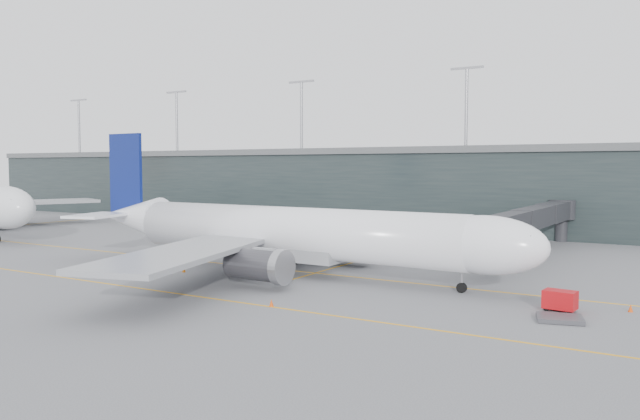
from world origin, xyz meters
The scene contains 17 objects.
ground centered at (0.00, 0.00, 0.00)m, with size 320.00×320.00×0.00m, color #59595E.
taxiline_a centered at (0.00, -4.00, 0.01)m, with size 160.00×0.25×0.02m, color orange.
taxiline_b centered at (0.00, -20.00, 0.01)m, with size 160.00×0.25×0.02m, color orange.
taxiline_lead_main centered at (5.00, 20.00, 0.01)m, with size 0.25×60.00×0.02m, color orange.
taxiline_lead_adj centered at (-75.00, 20.00, 0.01)m, with size 0.25×60.00×0.02m, color orange.
terminal centered at (0.00, 58.00, 7.62)m, with size 240.00×36.00×29.00m.
main_aircraft centered at (2.66, -5.81, 4.47)m, with size 56.68×53.39×15.93m.
jet_bridge centered at (22.31, 24.51, 4.86)m, with size 4.59×42.81×6.49m.
gse_cart centered at (31.37, -9.32, 0.94)m, with size 2.65×1.86×1.70m.
baggage_dolly centered at (31.95, -12.65, 0.20)m, with size 3.31×2.65×0.33m, color #3B3B40.
uld_a centered at (-4.02, 10.77, 0.85)m, with size 1.91×1.60×1.61m.
uld_b centered at (-1.98, 11.50, 0.92)m, with size 2.23×1.95×1.76m.
uld_c centered at (-0.82, 11.04, 1.05)m, with size 2.36×1.97×1.99m.
cone_nose centered at (36.30, -6.63, 0.31)m, with size 0.39×0.39×0.62m, color #E2470C.
cone_wing_stbd centered at (10.38, -19.90, 0.31)m, with size 0.39×0.39×0.62m, color #E24A0C.
cone_wing_port centered at (9.89, 11.42, 0.31)m, with size 0.39×0.39×0.62m, color orange.
cone_tail centered at (-7.75, -11.01, 0.32)m, with size 0.41×0.41×0.65m, color orange.
Camera 1 is at (40.21, -61.85, 11.68)m, focal length 35.00 mm.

